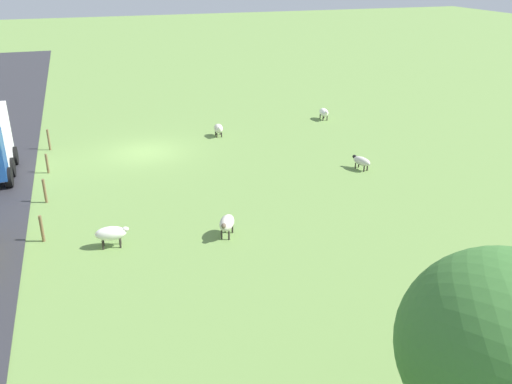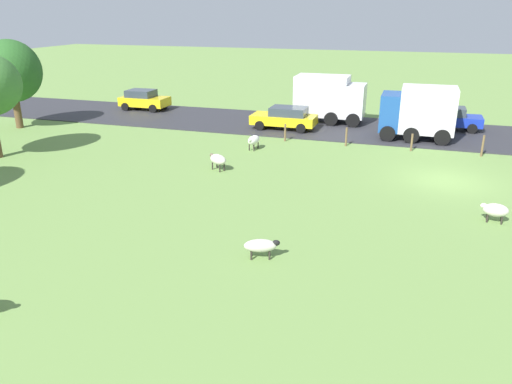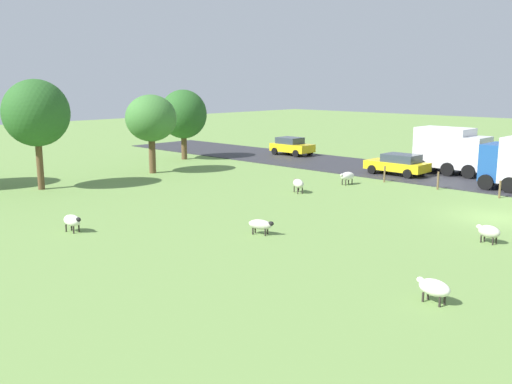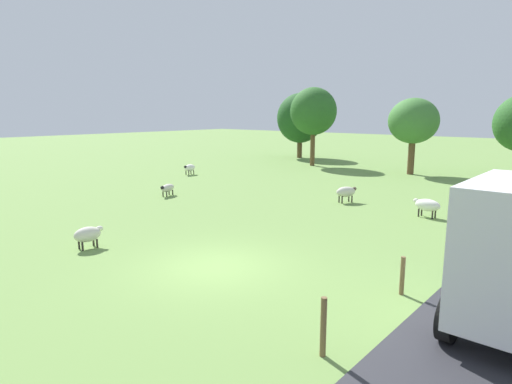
{
  "view_description": "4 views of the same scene",
  "coord_description": "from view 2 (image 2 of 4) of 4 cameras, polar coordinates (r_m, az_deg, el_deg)",
  "views": [
    {
      "loc": [
        3.06,
        29.57,
        10.13
      ],
      "look_at": [
        -3.75,
        8.73,
        0.62
      ],
      "focal_mm": 38.0,
      "sensor_mm": 36.0,
      "label": 1
    },
    {
      "loc": [
        -24.53,
        1.92,
        7.85
      ],
      "look_at": [
        -6.37,
        7.66,
        0.81
      ],
      "focal_mm": 34.85,
      "sensor_mm": 36.0,
      "label": 2
    },
    {
      "loc": [
        -28.08,
        -10.5,
        6.67
      ],
      "look_at": [
        -6.73,
        9.95,
        0.92
      ],
      "focal_mm": 40.01,
      "sensor_mm": 36.0,
      "label": 3
    },
    {
      "loc": [
        9.19,
        -8.78,
        4.66
      ],
      "look_at": [
        -4.63,
        7.31,
        0.76
      ],
      "focal_mm": 30.4,
      "sensor_mm": 36.0,
      "label": 4
    }
  ],
  "objects": [
    {
      "name": "tree_2",
      "position": [
        38.32,
        -26.32,
        12.31
      ],
      "size": [
        4.02,
        4.02,
        5.99
      ],
      "color": "brown",
      "rests_on": "ground_plane"
    },
    {
      "name": "truck_0",
      "position": [
        33.19,
        18.17,
        8.8
      ],
      "size": [
        2.86,
        4.49,
        3.28
      ],
      "color": "#1E4C99",
      "rests_on": "road_strip"
    },
    {
      "name": "car_3",
      "position": [
        34.56,
        3.37,
        8.56
      ],
      "size": [
        2.2,
        4.41,
        1.5
      ],
      "color": "yellow",
      "rests_on": "road_strip"
    },
    {
      "name": "sheep_5",
      "position": [
        16.6,
        0.58,
        -6.19
      ],
      "size": [
        0.77,
        1.24,
        0.68
      ],
      "color": "beige",
      "rests_on": "ground_plane"
    },
    {
      "name": "ground_plane",
      "position": [
        25.82,
        20.93,
        1.2
      ],
      "size": [
        160.0,
        160.0,
        0.0
      ],
      "primitive_type": "plane",
      "color": "#6B8E47"
    },
    {
      "name": "fence_post_0",
      "position": [
        30.81,
        24.57,
        4.83
      ],
      "size": [
        0.12,
        0.12,
        1.21
      ],
      "primitive_type": "cylinder",
      "color": "brown",
      "rests_on": "ground_plane"
    },
    {
      "name": "fence_post_3",
      "position": [
        31.46,
        3.37,
        6.82
      ],
      "size": [
        0.12,
        0.12,
        1.1
      ],
      "primitive_type": "cylinder",
      "color": "brown",
      "rests_on": "ground_plane"
    },
    {
      "name": "truck_1",
      "position": [
        36.88,
        8.38,
        10.68
      ],
      "size": [
        2.75,
        4.94,
        3.31
      ],
      "color": "white",
      "rests_on": "road_strip"
    },
    {
      "name": "fence_post_1",
      "position": [
        30.57,
        17.44,
        5.45
      ],
      "size": [
        0.12,
        0.12,
        1.02
      ],
      "primitive_type": "cylinder",
      "color": "brown",
      "rests_on": "ground_plane"
    },
    {
      "name": "sheep_1",
      "position": [
        29.46,
        -0.27,
        5.96
      ],
      "size": [
        1.29,
        0.65,
        0.84
      ],
      "color": "white",
      "rests_on": "ground_plane"
    },
    {
      "name": "fence_post_2",
      "position": [
        30.77,
        10.32,
        6.26
      ],
      "size": [
        0.12,
        0.12,
        1.13
      ],
      "primitive_type": "cylinder",
      "color": "brown",
      "rests_on": "ground_plane"
    },
    {
      "name": "road_strip",
      "position": [
        35.29,
        20.33,
        6.21
      ],
      "size": [
        8.0,
        80.0,
        0.06
      ],
      "primitive_type": "cube",
      "color": "#2D2D33",
      "rests_on": "ground_plane"
    },
    {
      "name": "sheep_2",
      "position": [
        25.65,
        -4.39,
        3.73
      ],
      "size": [
        0.99,
        1.21,
        0.85
      ],
      "color": "beige",
      "rests_on": "ground_plane"
    },
    {
      "name": "car_2",
      "position": [
        36.87,
        21.49,
        7.94
      ],
      "size": [
        2.06,
        3.83,
        1.51
      ],
      "color": "#1933B2",
      "rests_on": "road_strip"
    },
    {
      "name": "car_0",
      "position": [
        42.38,
        -12.76,
        10.33
      ],
      "size": [
        2.18,
        3.87,
        1.59
      ],
      "color": "yellow",
      "rests_on": "road_strip"
    },
    {
      "name": "sheep_4",
      "position": [
        21.45,
        25.77,
        -1.89
      ],
      "size": [
        0.61,
        1.07,
        0.76
      ],
      "color": "beige",
      "rests_on": "ground_plane"
    }
  ]
}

